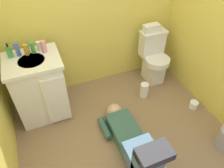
{
  "coord_description": "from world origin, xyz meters",
  "views": [
    {
      "loc": [
        -0.69,
        -1.44,
        2.12
      ],
      "look_at": [
        0.02,
        0.31,
        0.45
      ],
      "focal_mm": 34.14,
      "sensor_mm": 36.0,
      "label": 1
    }
  ],
  "objects_px": {
    "faucet": "(28,49)",
    "person_plumber": "(132,140)",
    "bottle_green": "(32,48)",
    "vanity_cabinet": "(40,87)",
    "bottle_blue": "(17,49)",
    "soap_dispenser": "(9,52)",
    "paper_towel_roll": "(144,90)",
    "toilet": "(154,58)",
    "bottle_pink": "(44,47)",
    "bottle_amber": "(26,50)",
    "bottle_white": "(39,46)",
    "tissue_box": "(151,28)",
    "toilet_paper_roll": "(194,105)"
  },
  "relations": [
    {
      "from": "person_plumber",
      "to": "bottle_blue",
      "type": "bearing_deg",
      "value": 130.15
    },
    {
      "from": "toilet_paper_roll",
      "to": "person_plumber",
      "type": "bearing_deg",
      "value": -166.14
    },
    {
      "from": "faucet",
      "to": "bottle_amber",
      "type": "distance_m",
      "value": 0.05
    },
    {
      "from": "vanity_cabinet",
      "to": "toilet_paper_roll",
      "type": "height_order",
      "value": "vanity_cabinet"
    },
    {
      "from": "tissue_box",
      "to": "soap_dispenser",
      "type": "xyz_separation_m",
      "value": [
        -1.76,
        -0.05,
        0.09
      ]
    },
    {
      "from": "soap_dispenser",
      "to": "toilet_paper_roll",
      "type": "bearing_deg",
      "value": -21.7
    },
    {
      "from": "tissue_box",
      "to": "bottle_amber",
      "type": "xyz_separation_m",
      "value": [
        -1.59,
        -0.07,
        0.08
      ]
    },
    {
      "from": "faucet",
      "to": "person_plumber",
      "type": "distance_m",
      "value": 1.5
    },
    {
      "from": "faucet",
      "to": "bottle_amber",
      "type": "bearing_deg",
      "value": -122.87
    },
    {
      "from": "faucet",
      "to": "person_plumber",
      "type": "xyz_separation_m",
      "value": [
        0.78,
        -1.08,
        -0.69
      ]
    },
    {
      "from": "bottle_green",
      "to": "paper_towel_roll",
      "type": "xyz_separation_m",
      "value": [
        1.27,
        -0.36,
        -0.77
      ]
    },
    {
      "from": "faucet",
      "to": "bottle_white",
      "type": "xyz_separation_m",
      "value": [
        0.11,
        0.01,
        0.0
      ]
    },
    {
      "from": "paper_towel_roll",
      "to": "toilet_paper_roll",
      "type": "xyz_separation_m",
      "value": [
        0.51,
        -0.44,
        -0.06
      ]
    },
    {
      "from": "toilet_paper_roll",
      "to": "paper_towel_roll",
      "type": "bearing_deg",
      "value": 138.95
    },
    {
      "from": "soap_dispenser",
      "to": "bottle_white",
      "type": "xyz_separation_m",
      "value": [
        0.3,
        0.03,
        -0.02
      ]
    },
    {
      "from": "soap_dispenser",
      "to": "faucet",
      "type": "bearing_deg",
      "value": 6.01
    },
    {
      "from": "toilet_paper_roll",
      "to": "bottle_green",
      "type": "bearing_deg",
      "value": 155.7
    },
    {
      "from": "bottle_white",
      "to": "toilet_paper_roll",
      "type": "height_order",
      "value": "bottle_white"
    },
    {
      "from": "bottle_white",
      "to": "bottle_blue",
      "type": "bearing_deg",
      "value": -171.34
    },
    {
      "from": "bottle_amber",
      "to": "bottle_green",
      "type": "bearing_deg",
      "value": 14.94
    },
    {
      "from": "bottle_green",
      "to": "bottle_white",
      "type": "bearing_deg",
      "value": 23.5
    },
    {
      "from": "bottle_blue",
      "to": "faucet",
      "type": "bearing_deg",
      "value": 11.79
    },
    {
      "from": "person_plumber",
      "to": "soap_dispenser",
      "type": "distance_m",
      "value": 1.6
    },
    {
      "from": "tissue_box",
      "to": "bottle_amber",
      "type": "relative_size",
      "value": 1.72
    },
    {
      "from": "faucet",
      "to": "bottle_white",
      "type": "bearing_deg",
      "value": 5.66
    },
    {
      "from": "bottle_green",
      "to": "vanity_cabinet",
      "type": "bearing_deg",
      "value": -108.15
    },
    {
      "from": "bottle_blue",
      "to": "bottle_white",
      "type": "distance_m",
      "value": 0.23
    },
    {
      "from": "toilet",
      "to": "bottle_blue",
      "type": "distance_m",
      "value": 1.8
    },
    {
      "from": "bottle_green",
      "to": "faucet",
      "type": "bearing_deg",
      "value": 157.66
    },
    {
      "from": "vanity_cabinet",
      "to": "faucet",
      "type": "distance_m",
      "value": 0.47
    },
    {
      "from": "bottle_pink",
      "to": "person_plumber",
      "type": "bearing_deg",
      "value": -58.69
    },
    {
      "from": "vanity_cabinet",
      "to": "bottle_pink",
      "type": "xyz_separation_m",
      "value": [
        0.16,
        0.09,
        0.47
      ]
    },
    {
      "from": "toilet",
      "to": "tissue_box",
      "type": "relative_size",
      "value": 3.41
    },
    {
      "from": "faucet",
      "to": "bottle_pink",
      "type": "height_order",
      "value": "bottle_pink"
    },
    {
      "from": "toilet",
      "to": "paper_towel_roll",
      "type": "height_order",
      "value": "toilet"
    },
    {
      "from": "bottle_pink",
      "to": "bottle_blue",
      "type": "bearing_deg",
      "value": 172.85
    },
    {
      "from": "soap_dispenser",
      "to": "paper_towel_roll",
      "type": "relative_size",
      "value": 0.76
    },
    {
      "from": "toilet",
      "to": "paper_towel_roll",
      "type": "relative_size",
      "value": 3.44
    },
    {
      "from": "faucet",
      "to": "person_plumber",
      "type": "bearing_deg",
      "value": -54.02
    },
    {
      "from": "bottle_amber",
      "to": "bottle_white",
      "type": "xyz_separation_m",
      "value": [
        0.14,
        0.05,
        -0.01
      ]
    },
    {
      "from": "faucet",
      "to": "soap_dispenser",
      "type": "distance_m",
      "value": 0.19
    },
    {
      "from": "bottle_blue",
      "to": "vanity_cabinet",
      "type": "bearing_deg",
      "value": -48.1
    },
    {
      "from": "bottle_amber",
      "to": "tissue_box",
      "type": "bearing_deg",
      "value": 2.47
    },
    {
      "from": "soap_dispenser",
      "to": "bottle_amber",
      "type": "bearing_deg",
      "value": -5.83
    },
    {
      "from": "toilet",
      "to": "faucet",
      "type": "relative_size",
      "value": 7.5
    },
    {
      "from": "bottle_amber",
      "to": "toilet_paper_roll",
      "type": "height_order",
      "value": "bottle_amber"
    },
    {
      "from": "toilet_paper_roll",
      "to": "bottle_pink",
      "type": "bearing_deg",
      "value": 155.28
    },
    {
      "from": "person_plumber",
      "to": "bottle_amber",
      "type": "distance_m",
      "value": 1.49
    },
    {
      "from": "bottle_amber",
      "to": "bottle_green",
      "type": "relative_size",
      "value": 1.01
    },
    {
      "from": "bottle_amber",
      "to": "bottle_pink",
      "type": "distance_m",
      "value": 0.19
    }
  ]
}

